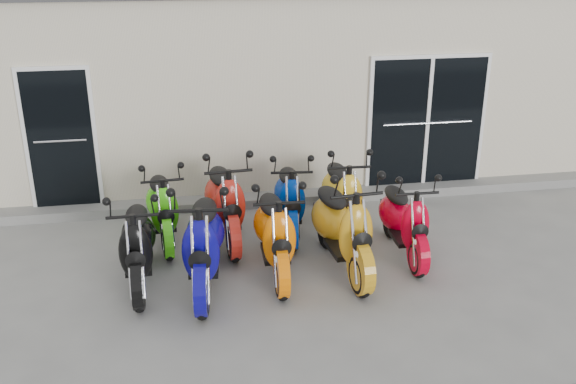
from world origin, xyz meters
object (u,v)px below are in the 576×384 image
(scooter_front_orange_b, at_px, (342,216))
(scooter_back_yellow, at_px, (342,185))
(scooter_back_blue, at_px, (290,190))
(scooter_back_red, at_px, (225,192))
(scooter_front_blue, at_px, (203,231))
(scooter_front_orange_a, at_px, (275,222))
(scooter_front_red, at_px, (405,211))
(scooter_back_green, at_px, (162,198))
(scooter_front_black, at_px, (136,234))

(scooter_front_orange_b, relative_size, scooter_back_yellow, 1.09)
(scooter_back_blue, xyz_separation_m, scooter_back_yellow, (0.77, -0.04, 0.03))
(scooter_back_red, distance_m, scooter_back_blue, 0.95)
(scooter_front_blue, distance_m, scooter_front_orange_a, 0.93)
(scooter_back_red, xyz_separation_m, scooter_back_yellow, (1.71, 0.06, -0.05))
(scooter_back_red, relative_size, scooter_back_yellow, 1.07)
(scooter_front_orange_a, xyz_separation_m, scooter_front_red, (1.78, 0.19, -0.05))
(scooter_front_orange_a, relative_size, scooter_back_yellow, 1.02)
(scooter_front_blue, xyz_separation_m, scooter_back_blue, (1.31, 1.39, -0.09))
(scooter_front_blue, bearing_deg, scooter_front_orange_a, 18.62)
(scooter_back_green, xyz_separation_m, scooter_back_yellow, (2.58, -0.05, 0.04))
(scooter_back_blue, bearing_deg, scooter_front_orange_b, -63.37)
(scooter_front_black, bearing_deg, scooter_back_red, 41.86)
(scooter_front_orange_a, bearing_deg, scooter_back_green, 141.19)
(scooter_front_black, xyz_separation_m, scooter_front_red, (3.48, 0.19, -0.03))
(scooter_front_orange_a, bearing_deg, scooter_front_orange_b, -1.99)
(scooter_back_green, relative_size, scooter_back_blue, 0.99)
(scooter_front_red, bearing_deg, scooter_back_red, 160.15)
(scooter_back_green, xyz_separation_m, scooter_back_red, (0.87, -0.11, 0.08))
(scooter_front_orange_a, distance_m, scooter_front_orange_b, 0.86)
(scooter_front_blue, distance_m, scooter_back_yellow, 2.48)
(scooter_front_orange_a, bearing_deg, scooter_back_red, 117.93)
(scooter_front_orange_b, xyz_separation_m, scooter_back_red, (-1.40, 1.14, -0.02))
(scooter_front_black, xyz_separation_m, scooter_back_green, (0.29, 1.20, -0.03))
(scooter_front_orange_b, bearing_deg, scooter_back_yellow, 70.84)
(scooter_front_orange_a, height_order, scooter_back_blue, scooter_front_orange_a)
(scooter_back_green, height_order, scooter_back_blue, scooter_back_blue)
(scooter_front_black, relative_size, scooter_back_blue, 1.03)
(scooter_front_red, bearing_deg, scooter_back_blue, 145.43)
(scooter_front_orange_a, distance_m, scooter_back_yellow, 1.64)
(scooter_back_green, bearing_deg, scooter_back_blue, -5.76)
(scooter_front_red, xyz_separation_m, scooter_back_red, (-2.32, 0.89, 0.08))
(scooter_front_black, height_order, scooter_back_red, scooter_back_red)
(scooter_back_red, bearing_deg, scooter_front_orange_b, -43.05)
(scooter_front_blue, bearing_deg, scooter_back_yellow, 39.02)
(scooter_front_orange_b, xyz_separation_m, scooter_front_red, (0.92, 0.25, -0.10))
(scooter_front_orange_a, height_order, scooter_front_orange_b, scooter_front_orange_b)
(scooter_front_black, distance_m, scooter_front_blue, 0.83)
(scooter_front_black, relative_size, scooter_back_red, 0.93)
(scooter_front_black, xyz_separation_m, scooter_back_blue, (2.10, 1.18, -0.02))
(scooter_front_orange_b, xyz_separation_m, scooter_back_green, (-2.27, 1.25, -0.10))
(scooter_front_blue, relative_size, scooter_back_blue, 1.14)
(scooter_front_blue, distance_m, scooter_front_red, 2.71)
(scooter_front_black, distance_m, scooter_front_red, 3.48)
(scooter_back_green, bearing_deg, scooter_back_red, -12.58)
(scooter_front_black, relative_size, scooter_front_red, 1.04)
(scooter_front_orange_a, xyz_separation_m, scooter_back_red, (-0.54, 1.09, 0.03))
(scooter_front_red, relative_size, scooter_back_green, 1.00)
(scooter_front_blue, distance_m, scooter_back_red, 1.34)
(scooter_back_red, distance_m, scooter_back_yellow, 1.71)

